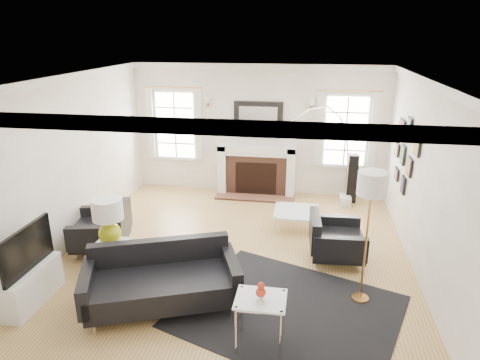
% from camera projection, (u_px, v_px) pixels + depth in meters
% --- Properties ---
extents(floor, '(6.00, 6.00, 0.00)m').
position_uv_depth(floor, '(235.00, 254.00, 6.94)').
color(floor, '#A17843').
rests_on(floor, ground).
extents(back_wall, '(5.50, 0.04, 2.80)m').
position_uv_depth(back_wall, '(258.00, 130.00, 9.27)').
color(back_wall, white).
rests_on(back_wall, floor).
extents(front_wall, '(5.50, 0.04, 2.80)m').
position_uv_depth(front_wall, '(175.00, 280.00, 3.68)').
color(front_wall, white).
rests_on(front_wall, floor).
extents(left_wall, '(0.04, 6.00, 2.80)m').
position_uv_depth(left_wall, '(67.00, 164.00, 6.89)').
color(left_wall, white).
rests_on(left_wall, floor).
extents(right_wall, '(0.04, 6.00, 2.80)m').
position_uv_depth(right_wall, '(425.00, 182.00, 6.06)').
color(right_wall, white).
rests_on(right_wall, floor).
extents(ceiling, '(5.50, 6.00, 0.02)m').
position_uv_depth(ceiling, '(234.00, 78.00, 6.02)').
color(ceiling, white).
rests_on(ceiling, back_wall).
extents(crown_molding, '(5.50, 6.00, 0.12)m').
position_uv_depth(crown_molding, '(234.00, 83.00, 6.04)').
color(crown_molding, white).
rests_on(crown_molding, back_wall).
extents(fireplace, '(1.70, 0.69, 1.11)m').
position_uv_depth(fireplace, '(257.00, 171.00, 9.36)').
color(fireplace, white).
rests_on(fireplace, floor).
extents(mantel_mirror, '(1.05, 0.07, 0.75)m').
position_uv_depth(mantel_mirror, '(258.00, 119.00, 9.15)').
color(mantel_mirror, black).
rests_on(mantel_mirror, back_wall).
extents(window_left, '(1.24, 0.15, 1.62)m').
position_uv_depth(window_left, '(175.00, 125.00, 9.48)').
color(window_left, white).
rests_on(window_left, back_wall).
extents(window_right, '(1.24, 0.15, 1.62)m').
position_uv_depth(window_right, '(346.00, 131.00, 8.93)').
color(window_right, white).
rests_on(window_right, back_wall).
extents(gallery_wall, '(0.04, 1.73, 1.29)m').
position_uv_depth(gallery_wall, '(406.00, 150.00, 7.23)').
color(gallery_wall, black).
rests_on(gallery_wall, right_wall).
extents(tv_unit, '(0.35, 1.00, 1.09)m').
position_uv_depth(tv_unit, '(30.00, 281.00, 5.61)').
color(tv_unit, white).
rests_on(tv_unit, floor).
extents(area_rug, '(3.26, 3.00, 0.01)m').
position_uv_depth(area_rug, '(288.00, 311.00, 5.52)').
color(area_rug, black).
rests_on(area_rug, floor).
extents(sofa, '(2.16, 1.54, 0.64)m').
position_uv_depth(sofa, '(162.00, 280.00, 5.58)').
color(sofa, black).
rests_on(sofa, floor).
extents(armchair_left, '(1.02, 1.10, 0.64)m').
position_uv_depth(armchair_left, '(104.00, 230.00, 6.98)').
color(armchair_left, black).
rests_on(armchair_left, floor).
extents(armchair_right, '(0.87, 0.95, 0.61)m').
position_uv_depth(armchair_right, '(333.00, 240.00, 6.68)').
color(armchair_right, black).
rests_on(armchair_right, floor).
extents(coffee_table, '(0.79, 0.79, 0.35)m').
position_uv_depth(coffee_table, '(296.00, 212.00, 7.75)').
color(coffee_table, silver).
rests_on(coffee_table, floor).
extents(side_table_left, '(0.48, 0.48, 0.53)m').
position_uv_depth(side_table_left, '(112.00, 250.00, 6.19)').
color(side_table_left, silver).
rests_on(side_table_left, floor).
extents(nesting_table, '(0.57, 0.48, 0.62)m').
position_uv_depth(nesting_table, '(261.00, 308.00, 4.77)').
color(nesting_table, silver).
rests_on(nesting_table, floor).
extents(gourd_lamp, '(0.43, 0.43, 0.69)m').
position_uv_depth(gourd_lamp, '(108.00, 218.00, 6.02)').
color(gourd_lamp, '#B6B817').
rests_on(gourd_lamp, side_table_left).
extents(orange_vase, '(0.12, 0.12, 0.18)m').
position_uv_depth(orange_vase, '(261.00, 291.00, 4.70)').
color(orange_vase, red).
rests_on(orange_vase, nesting_table).
extents(arc_floor_lamp, '(1.56, 1.44, 2.21)m').
position_uv_depth(arc_floor_lamp, '(317.00, 155.00, 8.15)').
color(arc_floor_lamp, white).
rests_on(arc_floor_lamp, floor).
extents(stick_floor_lamp, '(0.37, 0.37, 1.81)m').
position_uv_depth(stick_floor_lamp, '(372.00, 191.00, 5.26)').
color(stick_floor_lamp, '#C78545').
rests_on(stick_floor_lamp, floor).
extents(speaker_tower, '(0.22, 0.22, 1.04)m').
position_uv_depth(speaker_tower, '(352.00, 179.00, 8.93)').
color(speaker_tower, black).
rests_on(speaker_tower, floor).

